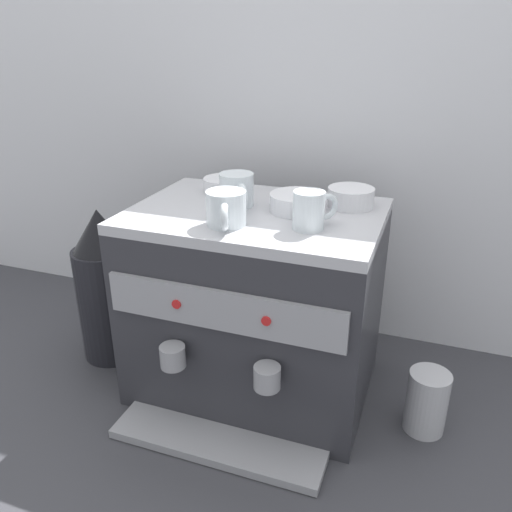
{
  "coord_description": "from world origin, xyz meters",
  "views": [
    {
      "loc": [
        0.38,
        -1.05,
        0.85
      ],
      "look_at": [
        0.0,
        0.0,
        0.36
      ],
      "focal_mm": 36.22,
      "sensor_mm": 36.0,
      "label": 1
    }
  ],
  "objects_px": {
    "ceramic_cup_0": "(226,209)",
    "coffee_grinder": "(106,287)",
    "espresso_machine": "(255,304)",
    "ceramic_bowl_2": "(298,203)",
    "milk_pitcher": "(427,402)",
    "ceramic_cup_2": "(311,210)",
    "ceramic_bowl_0": "(225,186)",
    "ceramic_cup_1": "(237,190)",
    "ceramic_bowl_1": "(351,198)"
  },
  "relations": [
    {
      "from": "espresso_machine",
      "to": "ceramic_cup_0",
      "type": "relative_size",
      "value": 4.67
    },
    {
      "from": "ceramic_cup_0",
      "to": "ceramic_cup_2",
      "type": "distance_m",
      "value": 0.17
    },
    {
      "from": "coffee_grinder",
      "to": "milk_pitcher",
      "type": "distance_m",
      "value": 0.87
    },
    {
      "from": "coffee_grinder",
      "to": "ceramic_cup_0",
      "type": "bearing_deg",
      "value": -13.96
    },
    {
      "from": "ceramic_bowl_0",
      "to": "espresso_machine",
      "type": "bearing_deg",
      "value": -42.49
    },
    {
      "from": "ceramic_bowl_2",
      "to": "ceramic_bowl_0",
      "type": "bearing_deg",
      "value": 159.97
    },
    {
      "from": "espresso_machine",
      "to": "ceramic_cup_2",
      "type": "bearing_deg",
      "value": -24.45
    },
    {
      "from": "ceramic_cup_1",
      "to": "milk_pitcher",
      "type": "bearing_deg",
      "value": -5.81
    },
    {
      "from": "ceramic_bowl_0",
      "to": "coffee_grinder",
      "type": "bearing_deg",
      "value": -158.65
    },
    {
      "from": "espresso_machine",
      "to": "ceramic_cup_0",
      "type": "xyz_separation_m",
      "value": [
        -0.03,
        -0.11,
        0.28
      ]
    },
    {
      "from": "ceramic_bowl_2",
      "to": "espresso_machine",
      "type": "bearing_deg",
      "value": -158.34
    },
    {
      "from": "ceramic_cup_0",
      "to": "ceramic_bowl_0",
      "type": "bearing_deg",
      "value": 113.78
    },
    {
      "from": "ceramic_cup_2",
      "to": "ceramic_bowl_1",
      "type": "distance_m",
      "value": 0.18
    },
    {
      "from": "espresso_machine",
      "to": "ceramic_bowl_2",
      "type": "bearing_deg",
      "value": 21.66
    },
    {
      "from": "ceramic_cup_0",
      "to": "milk_pitcher",
      "type": "relative_size",
      "value": 0.81
    },
    {
      "from": "ceramic_bowl_0",
      "to": "ceramic_bowl_1",
      "type": "height_order",
      "value": "ceramic_bowl_1"
    },
    {
      "from": "espresso_machine",
      "to": "coffee_grinder",
      "type": "xyz_separation_m",
      "value": [
        -0.43,
        -0.01,
        -0.03
      ]
    },
    {
      "from": "espresso_machine",
      "to": "coffee_grinder",
      "type": "distance_m",
      "value": 0.43
    },
    {
      "from": "espresso_machine",
      "to": "milk_pitcher",
      "type": "distance_m",
      "value": 0.46
    },
    {
      "from": "ceramic_bowl_0",
      "to": "coffee_grinder",
      "type": "distance_m",
      "value": 0.44
    },
    {
      "from": "ceramic_bowl_2",
      "to": "milk_pitcher",
      "type": "height_order",
      "value": "ceramic_bowl_2"
    },
    {
      "from": "ceramic_cup_0",
      "to": "ceramic_cup_1",
      "type": "relative_size",
      "value": 1.11
    },
    {
      "from": "ceramic_bowl_1",
      "to": "coffee_grinder",
      "type": "bearing_deg",
      "value": -169.55
    },
    {
      "from": "ceramic_cup_2",
      "to": "ceramic_bowl_0",
      "type": "height_order",
      "value": "ceramic_cup_2"
    },
    {
      "from": "espresso_machine",
      "to": "ceramic_cup_1",
      "type": "height_order",
      "value": "ceramic_cup_1"
    },
    {
      "from": "ceramic_cup_1",
      "to": "ceramic_cup_2",
      "type": "height_order",
      "value": "ceramic_cup_2"
    },
    {
      "from": "ceramic_bowl_2",
      "to": "ceramic_bowl_1",
      "type": "bearing_deg",
      "value": 33.96
    },
    {
      "from": "ceramic_bowl_2",
      "to": "milk_pitcher",
      "type": "distance_m",
      "value": 0.54
    },
    {
      "from": "espresso_machine",
      "to": "coffee_grinder",
      "type": "relative_size",
      "value": 1.32
    },
    {
      "from": "coffee_grinder",
      "to": "ceramic_bowl_0",
      "type": "bearing_deg",
      "value": 21.35
    },
    {
      "from": "espresso_machine",
      "to": "ceramic_cup_1",
      "type": "bearing_deg",
      "value": 158.85
    },
    {
      "from": "ceramic_cup_0",
      "to": "milk_pitcher",
      "type": "bearing_deg",
      "value": 10.09
    },
    {
      "from": "ceramic_cup_0",
      "to": "milk_pitcher",
      "type": "distance_m",
      "value": 0.63
    },
    {
      "from": "ceramic_bowl_0",
      "to": "coffee_grinder",
      "type": "relative_size",
      "value": 0.25
    },
    {
      "from": "espresso_machine",
      "to": "ceramic_bowl_2",
      "type": "distance_m",
      "value": 0.27
    },
    {
      "from": "ceramic_bowl_1",
      "to": "ceramic_bowl_2",
      "type": "distance_m",
      "value": 0.13
    },
    {
      "from": "ceramic_cup_0",
      "to": "ceramic_cup_1",
      "type": "bearing_deg",
      "value": 101.9
    },
    {
      "from": "ceramic_cup_1",
      "to": "coffee_grinder",
      "type": "relative_size",
      "value": 0.25
    },
    {
      "from": "ceramic_bowl_1",
      "to": "ceramic_bowl_2",
      "type": "height_order",
      "value": "ceramic_bowl_1"
    },
    {
      "from": "ceramic_cup_1",
      "to": "espresso_machine",
      "type": "bearing_deg",
      "value": -21.15
    },
    {
      "from": "ceramic_cup_1",
      "to": "ceramic_bowl_2",
      "type": "height_order",
      "value": "ceramic_cup_1"
    },
    {
      "from": "ceramic_cup_2",
      "to": "milk_pitcher",
      "type": "bearing_deg",
      "value": 7.52
    },
    {
      "from": "ceramic_cup_0",
      "to": "coffee_grinder",
      "type": "xyz_separation_m",
      "value": [
        -0.4,
        0.1,
        -0.3
      ]
    },
    {
      "from": "ceramic_cup_0",
      "to": "ceramic_cup_2",
      "type": "relative_size",
      "value": 1.3
    },
    {
      "from": "ceramic_cup_1",
      "to": "ceramic_bowl_1",
      "type": "bearing_deg",
      "value": 19.35
    },
    {
      "from": "ceramic_cup_2",
      "to": "ceramic_bowl_2",
      "type": "xyz_separation_m",
      "value": [
        -0.06,
        0.1,
        -0.02
      ]
    },
    {
      "from": "ceramic_bowl_0",
      "to": "milk_pitcher",
      "type": "relative_size",
      "value": 0.71
    },
    {
      "from": "ceramic_cup_0",
      "to": "espresso_machine",
      "type": "bearing_deg",
      "value": 76.9
    },
    {
      "from": "ceramic_bowl_0",
      "to": "milk_pitcher",
      "type": "bearing_deg",
      "value": -14.39
    },
    {
      "from": "ceramic_cup_0",
      "to": "ceramic_bowl_2",
      "type": "relative_size",
      "value": 0.96
    }
  ]
}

